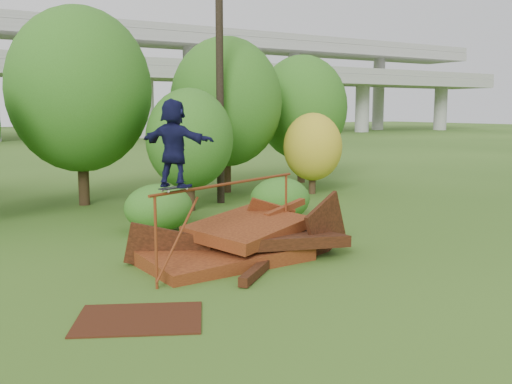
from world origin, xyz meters
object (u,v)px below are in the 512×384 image
flat_plate (139,319)px  utility_pole (220,63)px  skater (174,143)px  scrap_pile (244,243)px

flat_plate → utility_pole: size_ratio=0.20×
flat_plate → utility_pole: (6.86, 10.11, 5.20)m
flat_plate → utility_pole: 13.28m
skater → utility_pole: bearing=-66.0°
scrap_pile → flat_plate: bearing=-144.2°
scrap_pile → skater: 3.38m
scrap_pile → flat_plate: (-3.50, -2.53, -0.36)m
flat_plate → skater: bearing=49.6°
scrap_pile → utility_pole: 9.60m
skater → flat_plate: (-1.38, -1.62, -2.83)m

